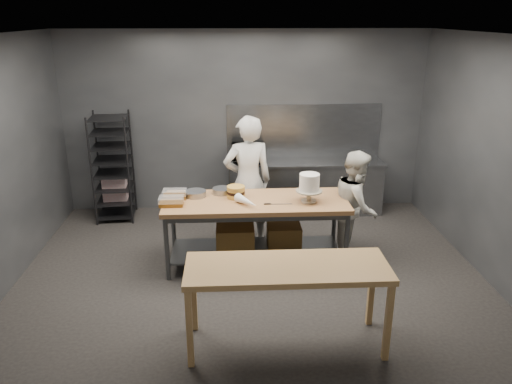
% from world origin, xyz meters
% --- Properties ---
extents(ground, '(6.00, 6.00, 0.00)m').
position_xyz_m(ground, '(0.00, 0.00, 0.00)').
color(ground, black).
rests_on(ground, ground).
extents(back_wall, '(6.00, 0.04, 3.00)m').
position_xyz_m(back_wall, '(0.00, 2.50, 1.50)').
color(back_wall, '#4C4F54').
rests_on(back_wall, ground).
extents(work_table, '(2.40, 0.90, 0.92)m').
position_xyz_m(work_table, '(0.08, 0.35, 0.57)').
color(work_table, olive).
rests_on(work_table, ground).
extents(near_counter, '(2.00, 0.70, 0.90)m').
position_xyz_m(near_counter, '(0.29, -1.44, 0.81)').
color(near_counter, '#A57644').
rests_on(near_counter, ground).
extents(back_counter, '(2.60, 0.60, 0.90)m').
position_xyz_m(back_counter, '(1.00, 2.18, 0.45)').
color(back_counter, slate).
rests_on(back_counter, ground).
extents(splashback_panel, '(2.60, 0.02, 0.90)m').
position_xyz_m(splashback_panel, '(1.00, 2.48, 1.35)').
color(splashback_panel, slate).
rests_on(splashback_panel, back_counter).
extents(speed_rack, '(0.64, 0.69, 1.75)m').
position_xyz_m(speed_rack, '(-2.15, 2.10, 0.86)').
color(speed_rack, black).
rests_on(speed_rack, ground).
extents(chef_behind, '(0.77, 0.58, 1.91)m').
position_xyz_m(chef_behind, '(-0.00, 1.00, 0.96)').
color(chef_behind, silver).
rests_on(chef_behind, ground).
extents(chef_right, '(0.75, 0.87, 1.53)m').
position_xyz_m(chef_right, '(1.43, 0.44, 0.77)').
color(chef_right, silver).
rests_on(chef_right, ground).
extents(microwave, '(0.54, 0.37, 0.30)m').
position_xyz_m(microwave, '(0.04, 2.18, 1.05)').
color(microwave, black).
rests_on(microwave, back_counter).
extents(frosted_cake_stand, '(0.34, 0.34, 0.38)m').
position_xyz_m(frosted_cake_stand, '(0.76, 0.25, 1.16)').
color(frosted_cake_stand, '#B0A48D').
rests_on(frosted_cake_stand, work_table).
extents(layer_cake, '(0.24, 0.24, 0.16)m').
position_xyz_m(layer_cake, '(-0.18, 0.45, 1.00)').
color(layer_cake, gold).
rests_on(layer_cake, work_table).
extents(cake_pans, '(0.62, 0.36, 0.07)m').
position_xyz_m(cake_pans, '(-0.56, 0.57, 0.96)').
color(cake_pans, gray).
rests_on(cake_pans, work_table).
extents(piping_bag, '(0.32, 0.38, 0.12)m').
position_xyz_m(piping_bag, '(-0.05, 0.14, 0.98)').
color(piping_bag, white).
rests_on(piping_bag, work_table).
extents(offset_spatula, '(0.36, 0.02, 0.02)m').
position_xyz_m(offset_spatula, '(0.30, 0.17, 0.93)').
color(offset_spatula, slate).
rests_on(offset_spatula, work_table).
extents(pastry_clamshells, '(0.33, 0.47, 0.11)m').
position_xyz_m(pastry_clamshells, '(-1.00, 0.34, 0.98)').
color(pastry_clamshells, '#98631E').
rests_on(pastry_clamshells, work_table).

